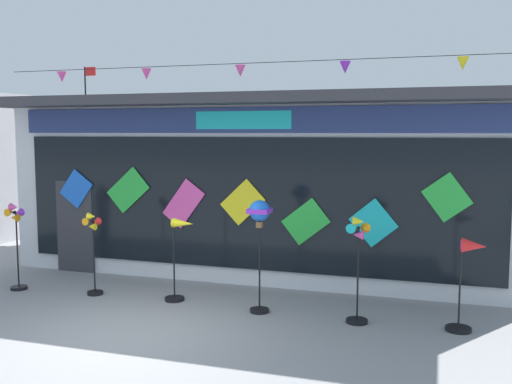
{
  "coord_description": "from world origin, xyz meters",
  "views": [
    {
      "loc": [
        4.42,
        -7.6,
        3.08
      ],
      "look_at": [
        1.23,
        2.38,
        1.97
      ],
      "focal_mm": 40.55,
      "sensor_mm": 36.0,
      "label": 1
    }
  ],
  "objects_px": {
    "kite_shop_building": "(276,181)",
    "wind_spinner_left": "(93,245)",
    "wind_spinner_center_left": "(179,254)",
    "wind_spinner_right": "(358,258)",
    "wind_spinner_far_left": "(16,236)",
    "wind_spinner_center_right": "(260,222)",
    "wind_spinner_far_right": "(468,274)"
  },
  "relations": [
    {
      "from": "wind_spinner_left",
      "to": "wind_spinner_right",
      "type": "distance_m",
      "value": 4.96
    },
    {
      "from": "wind_spinner_right",
      "to": "wind_spinner_center_left",
      "type": "bearing_deg",
      "value": 175.45
    },
    {
      "from": "wind_spinner_far_right",
      "to": "wind_spinner_center_left",
      "type": "bearing_deg",
      "value": 178.43
    },
    {
      "from": "wind_spinner_center_right",
      "to": "kite_shop_building",
      "type": "bearing_deg",
      "value": 101.79
    },
    {
      "from": "kite_shop_building",
      "to": "wind_spinner_right",
      "type": "distance_m",
      "value": 4.76
    },
    {
      "from": "wind_spinner_center_left",
      "to": "wind_spinner_right",
      "type": "relative_size",
      "value": 0.87
    },
    {
      "from": "wind_spinner_center_left",
      "to": "wind_spinner_right",
      "type": "distance_m",
      "value": 3.26
    },
    {
      "from": "kite_shop_building",
      "to": "wind_spinner_left",
      "type": "relative_size",
      "value": 7.16
    },
    {
      "from": "wind_spinner_left",
      "to": "wind_spinner_center_right",
      "type": "bearing_deg",
      "value": -1.01
    },
    {
      "from": "wind_spinner_far_left",
      "to": "wind_spinner_left",
      "type": "height_order",
      "value": "wind_spinner_far_left"
    },
    {
      "from": "kite_shop_building",
      "to": "wind_spinner_center_left",
      "type": "xyz_separation_m",
      "value": [
        -0.76,
        -3.72,
        -1.04
      ]
    },
    {
      "from": "wind_spinner_far_right",
      "to": "wind_spinner_left",
      "type": "bearing_deg",
      "value": 179.93
    },
    {
      "from": "wind_spinner_left",
      "to": "wind_spinner_center_right",
      "type": "distance_m",
      "value": 3.35
    },
    {
      "from": "wind_spinner_center_left",
      "to": "wind_spinner_right",
      "type": "height_order",
      "value": "wind_spinner_right"
    },
    {
      "from": "kite_shop_building",
      "to": "wind_spinner_right",
      "type": "xyz_separation_m",
      "value": [
        2.48,
        -3.98,
        -0.85
      ]
    },
    {
      "from": "kite_shop_building",
      "to": "wind_spinner_center_left",
      "type": "distance_m",
      "value": 3.94
    },
    {
      "from": "wind_spinner_center_left",
      "to": "wind_spinner_far_right",
      "type": "bearing_deg",
      "value": -1.57
    },
    {
      "from": "wind_spinner_left",
      "to": "wind_spinner_center_right",
      "type": "relative_size",
      "value": 0.81
    },
    {
      "from": "kite_shop_building",
      "to": "wind_spinner_center_left",
      "type": "relative_size",
      "value": 7.4
    },
    {
      "from": "kite_shop_building",
      "to": "wind_spinner_far_right",
      "type": "height_order",
      "value": "kite_shop_building"
    },
    {
      "from": "wind_spinner_left",
      "to": "wind_spinner_right",
      "type": "bearing_deg",
      "value": -1.52
    },
    {
      "from": "kite_shop_building",
      "to": "wind_spinner_left",
      "type": "height_order",
      "value": "kite_shop_building"
    },
    {
      "from": "kite_shop_building",
      "to": "wind_spinner_far_left",
      "type": "relative_size",
      "value": 6.6
    },
    {
      "from": "kite_shop_building",
      "to": "wind_spinner_left",
      "type": "distance_m",
      "value": 4.68
    },
    {
      "from": "wind_spinner_center_left",
      "to": "wind_spinner_far_right",
      "type": "xyz_separation_m",
      "value": [
        4.91,
        -0.13,
        0.03
      ]
    },
    {
      "from": "wind_spinner_left",
      "to": "wind_spinner_center_left",
      "type": "xyz_separation_m",
      "value": [
        1.71,
        0.13,
        -0.08
      ]
    },
    {
      "from": "wind_spinner_right",
      "to": "wind_spinner_far_left",
      "type": "bearing_deg",
      "value": -179.86
    },
    {
      "from": "wind_spinner_left",
      "to": "wind_spinner_right",
      "type": "height_order",
      "value": "wind_spinner_right"
    },
    {
      "from": "wind_spinner_far_left",
      "to": "wind_spinner_center_right",
      "type": "bearing_deg",
      "value": 1.04
    },
    {
      "from": "wind_spinner_far_right",
      "to": "kite_shop_building",
      "type": "bearing_deg",
      "value": 137.04
    },
    {
      "from": "kite_shop_building",
      "to": "wind_spinner_far_right",
      "type": "relative_size",
      "value": 7.69
    },
    {
      "from": "wind_spinner_far_left",
      "to": "wind_spinner_center_right",
      "type": "distance_m",
      "value": 4.94
    }
  ]
}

